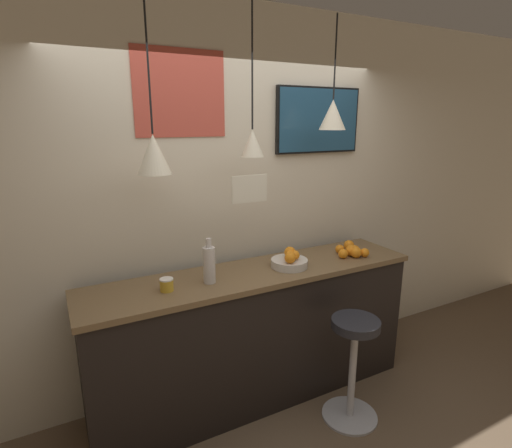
# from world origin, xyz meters

# --- Properties ---
(back_wall) EXTENTS (8.00, 0.06, 2.90)m
(back_wall) POSITION_xyz_m (0.00, 1.07, 1.45)
(back_wall) COLOR beige
(back_wall) RESTS_ON ground_plane
(service_counter) EXTENTS (2.47, 0.55, 1.03)m
(service_counter) POSITION_xyz_m (0.00, 0.68, 0.52)
(service_counter) COLOR black
(service_counter) RESTS_ON ground_plane
(bar_stool) EXTENTS (0.39, 0.39, 0.77)m
(bar_stool) POSITION_xyz_m (0.48, 0.15, 0.50)
(bar_stool) COLOR #B7B7BC
(bar_stool) RESTS_ON ground_plane
(fruit_bowl) EXTENTS (0.27, 0.27, 0.14)m
(fruit_bowl) POSITION_xyz_m (0.26, 0.64, 1.08)
(fruit_bowl) COLOR beige
(fruit_bowl) RESTS_ON service_counter
(orange_pile) EXTENTS (0.26, 0.27, 0.09)m
(orange_pile) POSITION_xyz_m (0.84, 0.64, 1.07)
(orange_pile) COLOR orange
(orange_pile) RESTS_ON service_counter
(juice_bottle) EXTENTS (0.08, 0.08, 0.31)m
(juice_bottle) POSITION_xyz_m (-0.37, 0.64, 1.16)
(juice_bottle) COLOR silver
(juice_bottle) RESTS_ON service_counter
(spread_jar) EXTENTS (0.09, 0.09, 0.08)m
(spread_jar) POSITION_xyz_m (-0.66, 0.64, 1.07)
(spread_jar) COLOR gold
(spread_jar) RESTS_ON service_counter
(pendant_lamp_left) EXTENTS (0.21, 0.21, 1.04)m
(pendant_lamp_left) POSITION_xyz_m (-0.67, 0.73, 1.88)
(pendant_lamp_left) COLOR black
(pendant_lamp_middle) EXTENTS (0.16, 0.16, 0.97)m
(pendant_lamp_middle) POSITION_xyz_m (0.00, 0.73, 1.94)
(pendant_lamp_middle) COLOR black
(pendant_lamp_right) EXTENTS (0.20, 0.20, 0.79)m
(pendant_lamp_right) POSITION_xyz_m (0.67, 0.73, 2.12)
(pendant_lamp_right) COLOR black
(mounted_tv) EXTENTS (0.78, 0.04, 0.52)m
(mounted_tv) POSITION_xyz_m (0.75, 1.01, 2.08)
(mounted_tv) COLOR black
(hanging_menu_board) EXTENTS (0.24, 0.01, 0.17)m
(hanging_menu_board) POSITION_xyz_m (-0.15, 0.48, 1.66)
(hanging_menu_board) COLOR white
(wall_poster) EXTENTS (0.64, 0.01, 0.58)m
(wall_poster) POSITION_xyz_m (-0.39, 1.03, 2.25)
(wall_poster) COLOR #C64C3D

